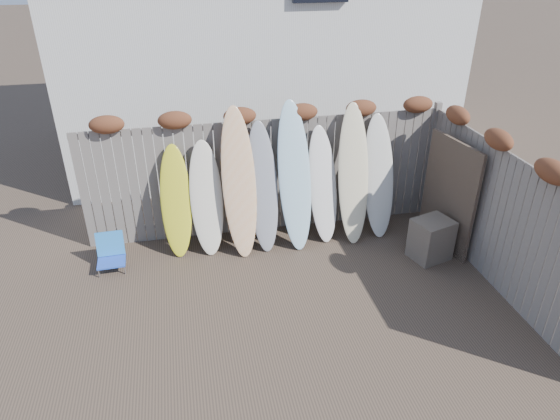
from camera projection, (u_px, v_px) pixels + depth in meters
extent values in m
plane|color=#493A2D|center=(298.00, 315.00, 6.83)|extent=(80.00, 80.00, 0.00)
cube|color=slate|center=(265.00, 177.00, 8.42)|extent=(6.00, 0.10, 2.00)
cube|color=slate|center=(430.00, 160.00, 8.93)|extent=(0.10, 0.10, 2.10)
ellipsoid|color=brown|center=(107.00, 125.00, 7.42)|extent=(0.52, 0.28, 0.28)
ellipsoid|color=brown|center=(175.00, 120.00, 7.60)|extent=(0.52, 0.28, 0.28)
ellipsoid|color=brown|center=(240.00, 116.00, 7.78)|extent=(0.52, 0.28, 0.28)
ellipsoid|color=brown|center=(302.00, 112.00, 7.96)|extent=(0.52, 0.28, 0.28)
ellipsoid|color=brown|center=(361.00, 108.00, 8.14)|extent=(0.52, 0.28, 0.28)
ellipsoid|color=brown|center=(418.00, 104.00, 8.32)|extent=(0.52, 0.28, 0.28)
cube|color=slate|center=(501.00, 222.00, 7.07)|extent=(0.10, 4.40, 2.00)
ellipsoid|color=brown|center=(552.00, 171.00, 5.93)|extent=(0.28, 0.56, 0.28)
ellipsoid|color=brown|center=(499.00, 139.00, 6.88)|extent=(0.28, 0.56, 0.28)
ellipsoid|color=brown|center=(458.00, 115.00, 7.82)|extent=(0.28, 0.56, 0.28)
cube|color=silver|center=(253.00, 17.00, 11.07)|extent=(8.00, 5.00, 6.00)
cube|color=blue|center=(112.00, 262.00, 7.69)|extent=(0.43, 0.38, 0.03)
cube|color=#287BCC|center=(110.00, 244.00, 7.76)|extent=(0.42, 0.14, 0.38)
cylinder|color=#B1B0B8|center=(99.00, 273.00, 7.55)|extent=(0.02, 0.02, 0.16)
cylinder|color=#B4B3BB|center=(100.00, 262.00, 7.82)|extent=(0.02, 0.02, 0.16)
cylinder|color=#B8B8BF|center=(125.00, 270.00, 7.63)|extent=(0.02, 0.02, 0.16)
cylinder|color=#A3A2A9|center=(125.00, 259.00, 7.90)|extent=(0.02, 0.02, 0.16)
cube|color=brown|center=(431.00, 239.00, 7.92)|extent=(0.69, 0.63, 0.67)
cube|color=brown|center=(449.00, 195.00, 7.99)|extent=(0.23, 1.22, 1.84)
ellipsoid|color=yellow|center=(176.00, 202.00, 7.89)|extent=(0.53, 0.67, 1.75)
ellipsoid|color=silver|center=(206.00, 199.00, 7.93)|extent=(0.52, 0.64, 1.80)
ellipsoid|color=#FFB69A|center=(239.00, 183.00, 7.83)|extent=(0.55, 0.82, 2.31)
ellipsoid|color=gray|center=(263.00, 188.00, 7.99)|extent=(0.50, 0.74, 2.05)
ellipsoid|color=#A5CFE4|center=(295.00, 177.00, 8.01)|extent=(0.57, 0.84, 2.35)
ellipsoid|color=silver|center=(323.00, 185.00, 8.26)|extent=(0.54, 0.71, 1.89)
ellipsoid|color=beige|center=(353.00, 175.00, 8.20)|extent=(0.58, 0.84, 2.25)
ellipsoid|color=silver|center=(379.00, 177.00, 8.39)|extent=(0.54, 0.72, 2.02)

